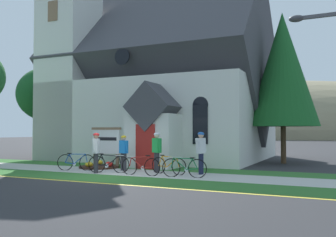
% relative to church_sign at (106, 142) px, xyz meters
% --- Properties ---
extents(ground, '(140.00, 140.00, 0.00)m').
position_rel_church_sign_xyz_m(ground, '(2.24, 0.69, -1.25)').
color(ground, '#2B2B2D').
extents(sidewalk_slab, '(32.00, 2.27, 0.01)m').
position_rel_church_sign_xyz_m(sidewalk_slab, '(0.01, -1.62, -1.24)').
color(sidewalk_slab, '#B7B5AD').
rests_on(sidewalk_slab, ground).
extents(grass_verge, '(32.00, 1.95, 0.01)m').
position_rel_church_sign_xyz_m(grass_verge, '(0.01, -3.73, -1.24)').
color(grass_verge, '#2D6628').
rests_on(grass_verge, ground).
extents(church_lawn, '(24.00, 1.96, 0.01)m').
position_rel_church_sign_xyz_m(church_lawn, '(0.01, 0.49, -1.24)').
color(church_lawn, '#2D6628').
rests_on(church_lawn, ground).
extents(curb_paint_stripe, '(28.00, 0.16, 0.01)m').
position_rel_church_sign_xyz_m(curb_paint_stripe, '(0.01, -4.86, -1.24)').
color(curb_paint_stripe, yellow).
rests_on(curb_paint_stripe, ground).
extents(church_building, '(13.14, 12.43, 12.90)m').
position_rel_church_sign_xyz_m(church_building, '(-0.34, 6.43, 3.37)').
color(church_building, silver).
rests_on(church_building, ground).
extents(church_sign, '(1.76, 0.21, 1.96)m').
position_rel_church_sign_xyz_m(church_sign, '(0.00, 0.00, 0.00)').
color(church_sign, '#7F6047').
rests_on(church_sign, ground).
extents(flower_bed, '(1.93, 1.93, 0.34)m').
position_rel_church_sign_xyz_m(flower_bed, '(0.01, -0.59, -1.16)').
color(flower_bed, '#382319').
rests_on(flower_bed, ground).
extents(bicycle_green, '(1.78, 0.25, 0.80)m').
position_rel_church_sign_xyz_m(bicycle_green, '(5.09, -2.19, -0.87)').
color(bicycle_green, black).
rests_on(bicycle_green, ground).
extents(bicycle_red, '(1.77, 0.08, 0.84)m').
position_rel_church_sign_xyz_m(bicycle_red, '(3.24, -2.30, -0.87)').
color(bicycle_red, black).
rests_on(bicycle_red, ground).
extents(bicycle_white, '(1.70, 0.60, 0.81)m').
position_rel_church_sign_xyz_m(bicycle_white, '(-0.28, -1.97, -0.86)').
color(bicycle_white, black).
rests_on(bicycle_white, ground).
extents(bicycle_yellow, '(1.69, 0.65, 0.84)m').
position_rel_church_sign_xyz_m(bicycle_yellow, '(1.54, -2.07, -0.86)').
color(bicycle_yellow, black).
rests_on(bicycle_yellow, ground).
extents(bicycle_blue, '(1.71, 0.35, 0.81)m').
position_rel_church_sign_xyz_m(bicycle_blue, '(4.11, -1.51, -0.88)').
color(bicycle_blue, black).
rests_on(bicycle_blue, ground).
extents(cyclist_in_orange_jersey, '(0.37, 0.70, 1.70)m').
position_rel_church_sign_xyz_m(cyclist_in_orange_jersey, '(1.19, -2.49, -0.24)').
color(cyclist_in_orange_jersey, '#2D2D33').
rests_on(cyclist_in_orange_jersey, ground).
extents(cyclist_in_green_jersey, '(0.54, 0.52, 1.72)m').
position_rel_church_sign_xyz_m(cyclist_in_green_jersey, '(3.35, -1.08, -0.23)').
color(cyclist_in_green_jersey, '#2D2D33').
rests_on(cyclist_in_green_jersey, ground).
extents(cyclist_in_white_jersey, '(0.56, 0.44, 1.59)m').
position_rel_church_sign_xyz_m(cyclist_in_white_jersey, '(1.73, -1.15, -0.33)').
color(cyclist_in_white_jersey, '#2D2D33').
rests_on(cyclist_in_white_jersey, ground).
extents(cyclist_in_blue_jersey, '(0.30, 0.79, 1.75)m').
position_rel_church_sign_xyz_m(cyclist_in_blue_jersey, '(5.36, -1.03, -0.21)').
color(cyclist_in_blue_jersey, '#191E38').
rests_on(cyclist_in_blue_jersey, ground).
extents(roadside_conifer, '(3.88, 3.88, 8.37)m').
position_rel_church_sign_xyz_m(roadside_conifer, '(7.72, 5.75, 3.95)').
color(roadside_conifer, '#4C3823').
rests_on(roadside_conifer, ground).
extents(yard_deciduous_tree, '(3.88, 3.88, 6.01)m').
position_rel_church_sign_xyz_m(yard_deciduous_tree, '(-7.31, 3.68, 2.98)').
color(yard_deciduous_tree, '#4C3823').
rests_on(yard_deciduous_tree, ground).
extents(distant_hill, '(109.93, 51.10, 27.98)m').
position_rel_church_sign_xyz_m(distant_hill, '(-9.96, 79.98, -1.25)').
color(distant_hill, '#847A5B').
rests_on(distant_hill, ground).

